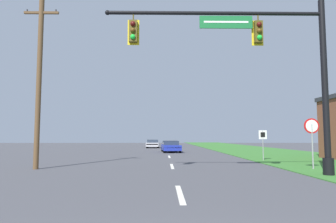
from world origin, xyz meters
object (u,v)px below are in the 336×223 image
(signal_mast, at_px, (270,63))
(utility_pole_near, at_px, (39,78))
(route_sign_post, at_px, (263,138))
(car_ahead, at_px, (171,146))
(far_car, at_px, (153,144))
(stop_sign, at_px, (312,132))

(signal_mast, height_order, utility_pole_near, utility_pole_near)
(route_sign_post, bearing_deg, car_ahead, 116.81)
(far_car, relative_size, route_sign_post, 2.18)
(signal_mast, bearing_deg, utility_pole_near, 165.63)
(utility_pole_near, bearing_deg, far_car, 80.92)
(signal_mast, distance_m, car_ahead, 20.58)
(route_sign_post, bearing_deg, utility_pole_near, -158.89)
(stop_sign, xyz_separation_m, utility_pole_near, (-13.81, 0.48, 2.80))
(stop_sign, relative_size, utility_pole_near, 0.28)
(car_ahead, distance_m, route_sign_post, 13.37)
(signal_mast, relative_size, utility_pole_near, 1.07)
(car_ahead, distance_m, utility_pole_near, 18.90)
(stop_sign, distance_m, utility_pole_near, 14.10)
(car_ahead, xyz_separation_m, route_sign_post, (6.02, -11.90, 0.92))
(car_ahead, bearing_deg, utility_pole_near, -112.92)
(utility_pole_near, bearing_deg, stop_sign, -2.01)
(utility_pole_near, bearing_deg, route_sign_post, 21.11)
(car_ahead, height_order, utility_pole_near, utility_pole_near)
(signal_mast, relative_size, far_car, 2.17)
(route_sign_post, bearing_deg, signal_mast, -105.88)
(car_ahead, xyz_separation_m, far_car, (-2.40, 12.93, -0.00))
(signal_mast, bearing_deg, route_sign_post, 74.12)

